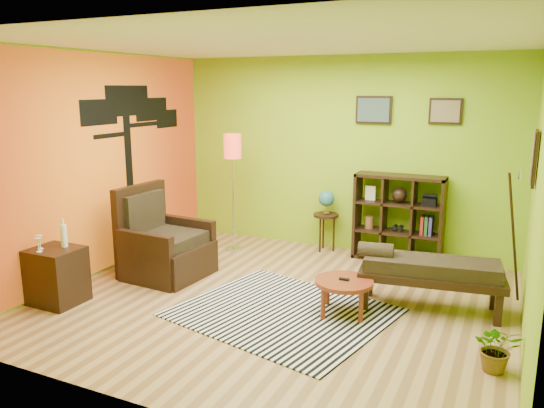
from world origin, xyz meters
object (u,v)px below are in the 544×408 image
at_px(cube_shelf, 399,218).
at_px(potted_plant, 497,353).
at_px(globe_table, 326,205).
at_px(side_cabinet, 57,275).
at_px(bench, 427,270).
at_px(floor_lamp, 233,157).
at_px(coffee_table, 344,285).
at_px(armchair, 163,248).

height_order(cube_shelf, potted_plant, cube_shelf).
distance_m(globe_table, cube_shelf, 1.06).
xyz_separation_m(side_cabinet, bench, (3.74, 1.55, 0.13)).
distance_m(floor_lamp, potted_plant, 4.40).
xyz_separation_m(coffee_table, side_cabinet, (-2.98, -1.05, -0.01)).
relative_size(side_cabinet, bench, 0.60).
bearing_deg(cube_shelf, coffee_table, -93.88).
relative_size(coffee_table, globe_table, 0.68).
bearing_deg(side_cabinet, armchair, 67.58).
distance_m(armchair, bench, 3.24).
xyz_separation_m(side_cabinet, potted_plant, (4.50, 0.49, -0.15)).
height_order(armchair, potted_plant, armchair).
distance_m(armchair, side_cabinet, 1.35).
distance_m(floor_lamp, bench, 3.23).
relative_size(coffee_table, potted_plant, 1.46).
bearing_deg(floor_lamp, globe_table, 23.67).
relative_size(bench, potted_plant, 3.72).
bearing_deg(coffee_table, bench, 32.94).
height_order(coffee_table, cube_shelf, cube_shelf).
relative_size(globe_table, bench, 0.57).
bearing_deg(cube_shelf, globe_table, 179.49).
xyz_separation_m(armchair, potted_plant, (3.99, -0.76, -0.18)).
bearing_deg(side_cabinet, floor_lamp, 72.24).
bearing_deg(coffee_table, floor_lamp, 145.24).
xyz_separation_m(armchair, bench, (3.23, 0.30, 0.10)).
height_order(bench, potted_plant, bench).
bearing_deg(globe_table, coffee_table, -65.70).
xyz_separation_m(cube_shelf, bench, (0.63, -1.54, -0.15)).
xyz_separation_m(coffee_table, cube_shelf, (0.14, 2.03, 0.28)).
xyz_separation_m(side_cabinet, floor_lamp, (0.82, 2.55, 1.07)).
xyz_separation_m(side_cabinet, cube_shelf, (3.11, 3.09, 0.28)).
bearing_deg(bench, cube_shelf, 112.17).
xyz_separation_m(armchair, globe_table, (1.54, 1.85, 0.34)).
bearing_deg(globe_table, floor_lamp, -156.33).
bearing_deg(coffee_table, potted_plant, -20.50).
distance_m(floor_lamp, globe_table, 1.52).
bearing_deg(floor_lamp, armchair, -103.08).
distance_m(globe_table, potted_plant, 3.61).
height_order(side_cabinet, globe_table, side_cabinet).
bearing_deg(cube_shelf, side_cabinet, -135.26).
distance_m(side_cabinet, potted_plant, 4.53).
distance_m(cube_shelf, bench, 1.67).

